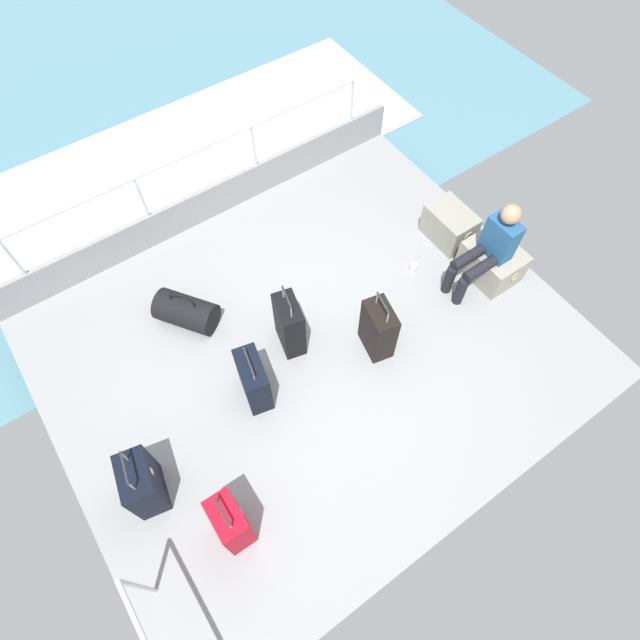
% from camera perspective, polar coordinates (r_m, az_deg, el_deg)
% --- Properties ---
extents(ground_plane, '(4.40, 5.20, 0.06)m').
position_cam_1_polar(ground_plane, '(5.56, -0.85, -2.89)').
color(ground_plane, '#939699').
extents(gunwale_port, '(0.06, 5.20, 0.45)m').
position_cam_1_polar(gunwale_port, '(6.52, -11.97, 12.23)').
color(gunwale_port, '#939699').
rests_on(gunwale_port, ground_plane).
extents(railing_port, '(0.04, 4.20, 1.02)m').
position_cam_1_polar(railing_port, '(6.14, -12.93, 15.74)').
color(railing_port, silver).
rests_on(railing_port, ground_plane).
extents(sea_wake, '(12.00, 12.00, 0.01)m').
position_cam_1_polar(sea_wake, '(7.91, -16.28, 15.41)').
color(sea_wake, '#598C9E').
rests_on(sea_wake, ground_plane).
extents(cargo_crate_0, '(0.59, 0.39, 0.41)m').
position_cam_1_polar(cargo_crate_0, '(6.37, 13.76, 9.91)').
color(cargo_crate_0, gray).
rests_on(cargo_crate_0, ground_plane).
extents(cargo_crate_1, '(0.65, 0.48, 0.39)m').
position_cam_1_polar(cargo_crate_1, '(6.17, 18.02, 6.01)').
color(cargo_crate_1, '#9E9989').
rests_on(cargo_crate_1, ground_plane).
extents(passenger_seated, '(0.34, 0.66, 1.09)m').
position_cam_1_polar(passenger_seated, '(5.78, 17.76, 7.45)').
color(passenger_seated, '#26598C').
rests_on(passenger_seated, ground_plane).
extents(suitcase_0, '(0.42, 0.31, 0.83)m').
position_cam_1_polar(suitcase_0, '(5.27, 6.28, -1.01)').
color(suitcase_0, black).
rests_on(suitcase_0, ground_plane).
extents(suitcase_1, '(0.37, 0.24, 0.79)m').
position_cam_1_polar(suitcase_1, '(4.68, -9.59, -20.67)').
color(suitcase_1, '#B70C1E').
rests_on(suitcase_1, ground_plane).
extents(suitcase_2, '(0.47, 0.34, 0.82)m').
position_cam_1_polar(suitcase_2, '(4.94, -18.54, -16.34)').
color(suitcase_2, black).
rests_on(suitcase_2, ground_plane).
extents(suitcase_3, '(0.49, 0.32, 0.71)m').
position_cam_1_polar(suitcase_3, '(5.07, -7.16, -6.43)').
color(suitcase_3, black).
rests_on(suitcase_3, ground_plane).
extents(suitcase_4, '(0.43, 0.30, 0.86)m').
position_cam_1_polar(suitcase_4, '(5.26, -3.31, -0.53)').
color(suitcase_4, black).
rests_on(suitcase_4, ground_plane).
extents(duffel_bag, '(0.71, 0.64, 0.50)m').
position_cam_1_polar(duffel_bag, '(5.70, -14.19, 0.90)').
color(duffel_bag, black).
rests_on(duffel_bag, ground_plane).
extents(paper_cup, '(0.08, 0.08, 0.10)m').
position_cam_1_polar(paper_cup, '(6.09, 10.00, 5.60)').
color(paper_cup, white).
rests_on(paper_cup, ground_plane).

